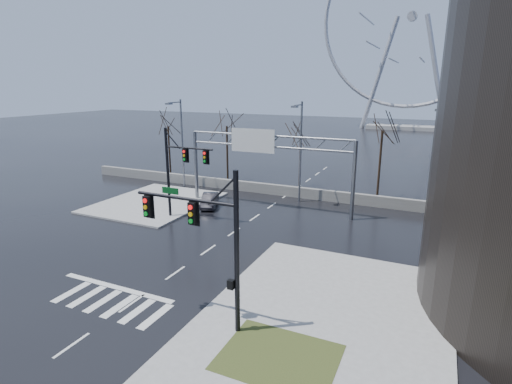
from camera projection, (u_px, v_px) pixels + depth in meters
The scene contains 18 objects.
ground at pixel (175, 273), 25.29m from camera, with size 260.00×260.00×0.00m, color black.
sidewalk_right_ext at pixel (339, 290), 23.01m from camera, with size 12.00×10.00×0.15m, color gray.
sidewalk_far at pixel (156, 202), 40.23m from camera, with size 10.00×12.00×0.15m, color gray.
grass_strip at pixel (279, 357), 17.24m from camera, with size 5.00×4.00×0.02m, color #2E3716.
barrier_wall at pixel (286, 191), 42.71m from camera, with size 52.00×0.50×1.10m, color slate.
signal_mast_near at pixel (210, 234), 18.41m from camera, with size 5.52×0.41×8.00m.
signal_mast_far at pixel (178, 165), 34.26m from camera, with size 4.72×0.41×8.00m.
sign_gantry at pixel (264, 155), 37.23m from camera, with size 16.36×0.40×7.60m.
streetlight_left at pixel (180, 137), 44.53m from camera, with size 0.50×2.55×10.00m.
streetlight_mid at pixel (300, 145), 38.90m from camera, with size 0.50×2.55×10.00m.
streetlight_right at pixel (433, 153), 34.07m from camera, with size 0.50×2.55×10.00m.
tree_far_left at pixel (168, 132), 52.15m from camera, with size 3.50×3.50×7.00m.
tree_left at pixel (227, 132), 47.98m from camera, with size 3.75×3.75×7.50m.
tree_center at pixel (301, 142), 45.45m from camera, with size 3.25×3.25×6.50m.
tree_right at pixel (382, 139), 40.68m from camera, with size 3.90×3.90×7.80m.
tree_far_right at pixel (468, 151), 38.11m from camera, with size 3.40×3.40×6.80m.
ferris_wheel at pixel (412, 24), 99.87m from camera, with size 45.00×6.00×50.91m.
car at pixel (210, 200), 38.89m from camera, with size 1.37×3.93×1.29m, color black.
Camera 1 is at (14.27, -18.85, 11.54)m, focal length 28.00 mm.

